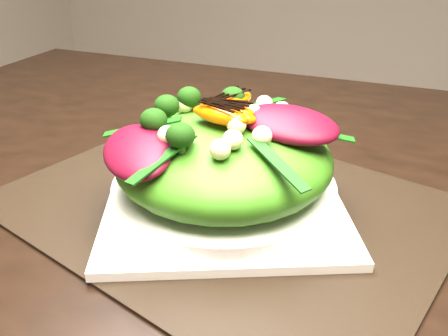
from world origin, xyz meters
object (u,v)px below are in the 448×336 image
at_px(dining_table, 382,222).
at_px(placemat, 224,204).
at_px(plate_base, 224,199).
at_px(salad_bowl, 224,188).
at_px(lettuce_mound, 224,158).
at_px(orange_segment, 233,108).

xyz_separation_m(dining_table, placemat, (-0.16, -0.06, 0.02)).
bearing_deg(dining_table, plate_base, -159.27).
bearing_deg(placemat, salad_bowl, 90.00).
relative_size(dining_table, lettuce_mound, 7.25).
relative_size(plate_base, orange_segment, 3.84).
bearing_deg(salad_bowl, placemat, -90.00).
distance_m(placemat, orange_segment, 0.10).
xyz_separation_m(placemat, orange_segment, (-0.00, 0.03, 0.10)).
height_order(plate_base, orange_segment, orange_segment).
height_order(dining_table, plate_base, dining_table).
distance_m(dining_table, orange_segment, 0.21).
height_order(salad_bowl, lettuce_mound, lettuce_mound).
bearing_deg(placemat, plate_base, 153.43).
xyz_separation_m(placemat, lettuce_mound, (0.00, 0.00, 0.05)).
bearing_deg(plate_base, placemat, -26.57).
bearing_deg(salad_bowl, dining_table, 20.73).
height_order(plate_base, salad_bowl, salad_bowl).
bearing_deg(lettuce_mound, salad_bowl, 0.00).
relative_size(lettuce_mound, orange_segment, 3.50).
distance_m(dining_table, salad_bowl, 0.18).
relative_size(dining_table, plate_base, 6.61).
xyz_separation_m(lettuce_mound, orange_segment, (-0.00, 0.03, 0.05)).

